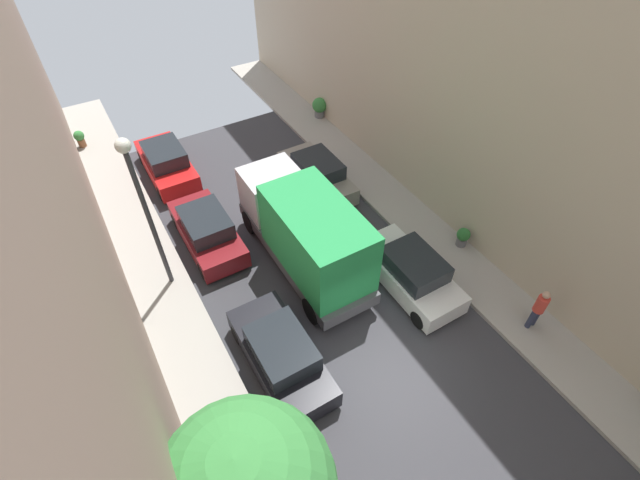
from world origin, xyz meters
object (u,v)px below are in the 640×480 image
Objects in this scene: parked_car_left_4 at (166,163)px; parked_car_right_2 at (317,175)px; potted_plant_5 at (319,107)px; parked_car_left_3 at (207,230)px; potted_plant_3 at (80,138)px; parked_car_left_2 at (281,355)px; lamp_post at (142,198)px; pedestrian at (539,308)px; delivery_truck at (305,232)px; potted_plant_2 at (463,236)px; parked_car_right_1 at (411,272)px.

parked_car_left_4 and parked_car_right_2 have the same top height.
parked_car_right_2 is 5.87m from potted_plant_5.
parked_car_left_3 is 9.86m from potted_plant_3.
parked_car_left_2 is 6.31m from lamp_post.
parked_car_left_2 and parked_car_right_2 have the same top height.
pedestrian is 21.40m from potted_plant_3.
potted_plant_5 is (5.78, 8.82, -1.06)m from delivery_truck.
parked_car_right_2 is 4.80m from delivery_truck.
parked_car_left_2 reaches higher than potted_plant_2.
parked_car_left_3 is 10.32m from potted_plant_5.
parked_car_left_2 is 5.22× the size of potted_plant_2.
delivery_truck is (2.70, -8.05, 1.07)m from parked_car_left_4.
parked_car_right_1 is (5.40, 0.58, 0.00)m from parked_car_left_2.
lamp_post reaches higher than pedestrian.
potted_plant_2 is 0.77× the size of potted_plant_5.
pedestrian is at bearing -56.07° from parked_car_right_1.
parked_car_left_3 is 7.81m from parked_car_right_1.
potted_plant_5 is (11.48, -3.51, 0.11)m from potted_plant_3.
potted_plant_3 is (-11.34, 14.56, 0.03)m from potted_plant_2.
parked_car_left_2 is 8.26m from pedestrian.
parked_car_left_4 is 6.86m from parked_car_right_2.
potted_plant_3 is at bearing 95.91° from lamp_post.
pedestrian is at bearing -49.67° from parked_car_left_3.
parked_car_left_3 is 4.01× the size of potted_plant_5.
potted_plant_3 is (-3.00, 9.40, -0.10)m from parked_car_left_3.
parked_car_left_3 is at bearing -72.31° from potted_plant_3.
parked_car_right_1 is 2.44× the size of pedestrian.
potted_plant_2 is (8.34, -5.16, -0.13)m from parked_car_left_3.
potted_plant_2 is at bearing -50.94° from parked_car_left_4.
parked_car_left_4 is 5.22× the size of potted_plant_2.
lamp_post reaches higher than potted_plant_2.
parked_car_left_2 reaches higher than potted_plant_5.
pedestrian is at bearing -76.85° from parked_car_right_2.
parked_car_left_4 is 8.52m from potted_plant_5.
potted_plant_2 is 11.05m from potted_plant_5.
lamp_post is at bearing 110.69° from parked_car_left_2.
delivery_truck is at bearing -123.26° from potted_plant_5.
pedestrian is at bearing -98.72° from potted_plant_2.
delivery_truck is at bearing -47.39° from parked_car_left_3.
potted_plant_2 is 0.14× the size of lamp_post.
parked_car_left_4 is at bearing 108.54° from delivery_truck.
parked_car_left_3 is at bearing 130.33° from pedestrian.
delivery_truck is 8.20× the size of potted_plant_2.
parked_car_left_3 is (0.00, 6.22, 0.00)m from parked_car_left_2.
parked_car_right_1 is at bearing 123.93° from pedestrian.
delivery_truck reaches higher than potted_plant_2.
lamp_post is (-1.90, 5.03, 3.30)m from parked_car_left_2.
parked_car_left_3 is at bearing 132.61° from delivery_truck.
parked_car_right_2 is at bearing 115.94° from potted_plant_2.
lamp_post is (-10.24, 3.97, 3.43)m from potted_plant_2.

